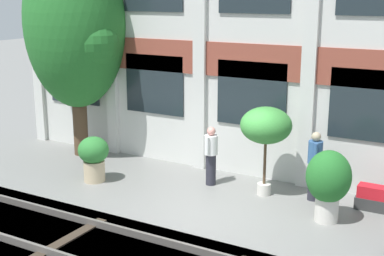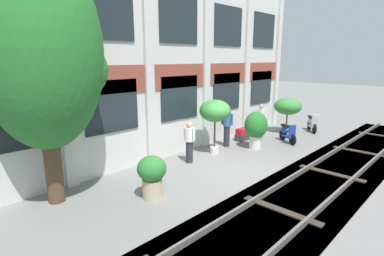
{
  "view_description": "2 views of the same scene",
  "coord_description": "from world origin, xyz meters",
  "px_view_note": "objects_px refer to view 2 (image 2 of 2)",
  "views": [
    {
      "loc": [
        5.45,
        -9.97,
        4.8
      ],
      "look_at": [
        -0.84,
        1.04,
        1.59
      ],
      "focal_mm": 50.0,
      "sensor_mm": 36.0,
      "label": 1
    },
    {
      "loc": [
        -8.12,
        -5.78,
        3.75
      ],
      "look_at": [
        -0.47,
        1.56,
        1.29
      ],
      "focal_mm": 28.0,
      "sensor_mm": 36.0,
      "label": 2
    }
  ],
  "objects_px": {
    "potted_plant_terracotta_small": "(288,107)",
    "potted_plant_ribbed_drum": "(152,174)",
    "potted_plant_low_pan": "(215,112)",
    "scooter_near_curb": "(312,123)",
    "resident_by_doorway": "(261,119)",
    "potted_plant_glazed_jar": "(256,127)",
    "resident_watching_tracks": "(227,126)",
    "scooter_second_parked": "(287,133)",
    "broadleaf_tree": "(41,54)",
    "potted_plant_square_trough": "(243,134)",
    "resident_near_plants": "(189,141)"
  },
  "relations": [
    {
      "from": "potted_plant_terracotta_small",
      "to": "potted_plant_ribbed_drum",
      "type": "distance_m",
      "value": 9.6
    },
    {
      "from": "potted_plant_terracotta_small",
      "to": "potted_plant_low_pan",
      "type": "distance_m",
      "value": 5.33
    },
    {
      "from": "scooter_near_curb",
      "to": "resident_by_doorway",
      "type": "xyz_separation_m",
      "value": [
        -2.87,
        1.35,
        0.42
      ]
    },
    {
      "from": "potted_plant_glazed_jar",
      "to": "resident_watching_tracks",
      "type": "height_order",
      "value": "resident_watching_tracks"
    },
    {
      "from": "potted_plant_terracotta_small",
      "to": "resident_by_doorway",
      "type": "height_order",
      "value": "potted_plant_terracotta_small"
    },
    {
      "from": "scooter_second_parked",
      "to": "scooter_near_curb",
      "type": "bearing_deg",
      "value": 125.34
    },
    {
      "from": "potted_plant_terracotta_small",
      "to": "broadleaf_tree",
      "type": "bearing_deg",
      "value": 175.83
    },
    {
      "from": "broadleaf_tree",
      "to": "scooter_near_curb",
      "type": "distance_m",
      "value": 13.25
    },
    {
      "from": "scooter_second_parked",
      "to": "resident_watching_tracks",
      "type": "height_order",
      "value": "resident_watching_tracks"
    },
    {
      "from": "scooter_near_curb",
      "to": "potted_plant_low_pan",
      "type": "bearing_deg",
      "value": -49.23
    },
    {
      "from": "potted_plant_glazed_jar",
      "to": "potted_plant_square_trough",
      "type": "xyz_separation_m",
      "value": [
        0.75,
        1.15,
        -0.66
      ]
    },
    {
      "from": "resident_by_doorway",
      "to": "potted_plant_glazed_jar",
      "type": "bearing_deg",
      "value": -20.35
    },
    {
      "from": "resident_by_doorway",
      "to": "resident_near_plants",
      "type": "height_order",
      "value": "resident_by_doorway"
    },
    {
      "from": "potted_plant_glazed_jar",
      "to": "potted_plant_low_pan",
      "type": "height_order",
      "value": "potted_plant_low_pan"
    },
    {
      "from": "scooter_near_curb",
      "to": "scooter_second_parked",
      "type": "bearing_deg",
      "value": -37.51
    },
    {
      "from": "potted_plant_low_pan",
      "to": "resident_by_doorway",
      "type": "distance_m",
      "value": 3.76
    },
    {
      "from": "potted_plant_terracotta_small",
      "to": "resident_near_plants",
      "type": "relative_size",
      "value": 1.17
    },
    {
      "from": "potted_plant_ribbed_drum",
      "to": "scooter_near_curb",
      "type": "distance_m",
      "value": 10.77
    },
    {
      "from": "potted_plant_ribbed_drum",
      "to": "resident_by_doorway",
      "type": "distance_m",
      "value": 8.02
    },
    {
      "from": "potted_plant_square_trough",
      "to": "resident_watching_tracks",
      "type": "bearing_deg",
      "value": -175.98
    },
    {
      "from": "potted_plant_ribbed_drum",
      "to": "scooter_second_parked",
      "type": "bearing_deg",
      "value": 0.02
    },
    {
      "from": "potted_plant_low_pan",
      "to": "scooter_second_parked",
      "type": "relative_size",
      "value": 1.84
    },
    {
      "from": "potted_plant_terracotta_small",
      "to": "scooter_near_curb",
      "type": "distance_m",
      "value": 1.74
    },
    {
      "from": "resident_by_doorway",
      "to": "potted_plant_low_pan",
      "type": "bearing_deg",
      "value": -44.03
    },
    {
      "from": "potted_plant_glazed_jar",
      "to": "potted_plant_square_trough",
      "type": "distance_m",
      "value": 1.52
    },
    {
      "from": "potted_plant_low_pan",
      "to": "potted_plant_square_trough",
      "type": "xyz_separation_m",
      "value": [
        2.52,
        0.36,
        -1.44
      ]
    },
    {
      "from": "potted_plant_ribbed_drum",
      "to": "broadleaf_tree",
      "type": "bearing_deg",
      "value": 138.56
    },
    {
      "from": "potted_plant_low_pan",
      "to": "resident_by_doorway",
      "type": "relative_size",
      "value": 1.36
    },
    {
      "from": "scooter_near_curb",
      "to": "resident_by_doorway",
      "type": "relative_size",
      "value": 0.71
    },
    {
      "from": "broadleaf_tree",
      "to": "potted_plant_glazed_jar",
      "type": "xyz_separation_m",
      "value": [
        7.93,
        -1.19,
        -2.93
      ]
    },
    {
      "from": "potted_plant_low_pan",
      "to": "broadleaf_tree",
      "type": "bearing_deg",
      "value": 176.29
    },
    {
      "from": "broadleaf_tree",
      "to": "resident_by_doorway",
      "type": "relative_size",
      "value": 4.02
    },
    {
      "from": "scooter_near_curb",
      "to": "potted_plant_glazed_jar",
      "type": "bearing_deg",
      "value": -43.92
    },
    {
      "from": "resident_watching_tracks",
      "to": "resident_near_plants",
      "type": "relative_size",
      "value": 1.09
    },
    {
      "from": "potted_plant_glazed_jar",
      "to": "resident_by_doorway",
      "type": "relative_size",
      "value": 0.99
    },
    {
      "from": "broadleaf_tree",
      "to": "resident_watching_tracks",
      "type": "distance_m",
      "value": 7.88
    },
    {
      "from": "potted_plant_low_pan",
      "to": "resident_watching_tracks",
      "type": "relative_size",
      "value": 1.31
    },
    {
      "from": "potted_plant_low_pan",
      "to": "resident_watching_tracks",
      "type": "bearing_deg",
      "value": 13.07
    },
    {
      "from": "potted_plant_terracotta_small",
      "to": "potted_plant_ribbed_drum",
      "type": "bearing_deg",
      "value": -174.84
    },
    {
      "from": "resident_near_plants",
      "to": "resident_by_doorway",
      "type": "bearing_deg",
      "value": -179.75
    },
    {
      "from": "potted_plant_ribbed_drum",
      "to": "potted_plant_square_trough",
      "type": "distance_m",
      "value": 6.97
    },
    {
      "from": "potted_plant_terracotta_small",
      "to": "potted_plant_square_trough",
      "type": "bearing_deg",
      "value": 163.98
    },
    {
      "from": "potted_plant_low_pan",
      "to": "scooter_near_curb",
      "type": "distance_m",
      "value": 6.77
    },
    {
      "from": "potted_plant_square_trough",
      "to": "scooter_near_curb",
      "type": "relative_size",
      "value": 0.69
    },
    {
      "from": "potted_plant_square_trough",
      "to": "scooter_near_curb",
      "type": "distance_m",
      "value": 4.33
    },
    {
      "from": "potted_plant_low_pan",
      "to": "scooter_near_curb",
      "type": "bearing_deg",
      "value": -10.82
    },
    {
      "from": "broadleaf_tree",
      "to": "resident_watching_tracks",
      "type": "bearing_deg",
      "value": -1.04
    },
    {
      "from": "potted_plant_square_trough",
      "to": "potted_plant_glazed_jar",
      "type": "bearing_deg",
      "value": -122.99
    },
    {
      "from": "potted_plant_ribbed_drum",
      "to": "scooter_second_parked",
      "type": "distance_m",
      "value": 7.89
    },
    {
      "from": "potted_plant_square_trough",
      "to": "scooter_near_curb",
      "type": "bearing_deg",
      "value": -21.87
    }
  ]
}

